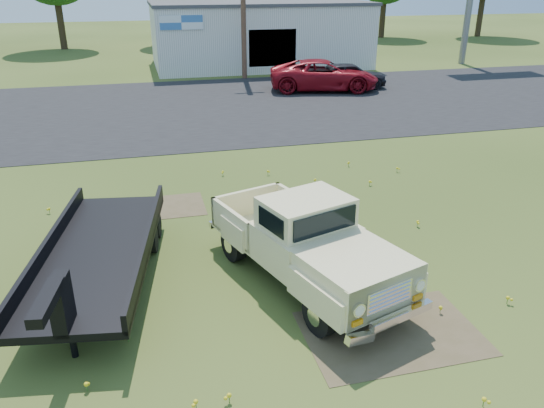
# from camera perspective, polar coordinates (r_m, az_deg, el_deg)

# --- Properties ---
(ground) EXTENTS (140.00, 140.00, 0.00)m
(ground) POSITION_cam_1_polar(r_m,az_deg,el_deg) (11.56, -0.62, -6.12)
(ground) COLOR #2E4014
(ground) RESTS_ON ground
(asphalt_lot) EXTENTS (90.00, 14.00, 0.02)m
(asphalt_lot) POSITION_cam_1_polar(r_m,az_deg,el_deg) (25.54, -8.72, 10.20)
(asphalt_lot) COLOR black
(asphalt_lot) RESTS_ON ground
(dirt_patch_a) EXTENTS (3.00, 2.00, 0.01)m
(dirt_patch_a) POSITION_cam_1_polar(r_m,az_deg,el_deg) (9.65, 12.72, -13.41)
(dirt_patch_a) COLOR #4F432A
(dirt_patch_a) RESTS_ON ground
(dirt_patch_b) EXTENTS (2.20, 1.60, 0.01)m
(dirt_patch_b) POSITION_cam_1_polar(r_m,az_deg,el_deg) (14.45, -11.66, -0.33)
(dirt_patch_b) COLOR #4F432A
(dirt_patch_b) RESTS_ON ground
(commercial_building) EXTENTS (14.20, 8.20, 4.15)m
(commercial_building) POSITION_cam_1_polar(r_m,az_deg,el_deg) (37.89, -1.50, 17.89)
(commercial_building) COLOR #BABAB6
(commercial_building) RESTS_ON ground
(vintage_pickup_truck) EXTENTS (3.43, 5.38, 1.82)m
(vintage_pickup_truck) POSITION_cam_1_polar(r_m,az_deg,el_deg) (10.43, 3.56, -3.95)
(vintage_pickup_truck) COLOR beige
(vintage_pickup_truck) RESTS_ON ground
(flatbed_trailer) EXTENTS (2.89, 6.17, 1.62)m
(flatbed_trailer) POSITION_cam_1_polar(r_m,az_deg,el_deg) (10.92, -18.20, -4.44)
(flatbed_trailer) COLOR black
(flatbed_trailer) RESTS_ON ground
(red_pickup) EXTENTS (6.20, 3.90, 1.60)m
(red_pickup) POSITION_cam_1_polar(r_m,az_deg,el_deg) (29.27, 5.61, 13.61)
(red_pickup) COLOR maroon
(red_pickup) RESTS_ON ground
(dark_sedan) EXTENTS (4.19, 1.86, 1.40)m
(dark_sedan) POSITION_cam_1_polar(r_m,az_deg,el_deg) (29.99, 8.22, 13.53)
(dark_sedan) COLOR black
(dark_sedan) RESTS_ON ground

